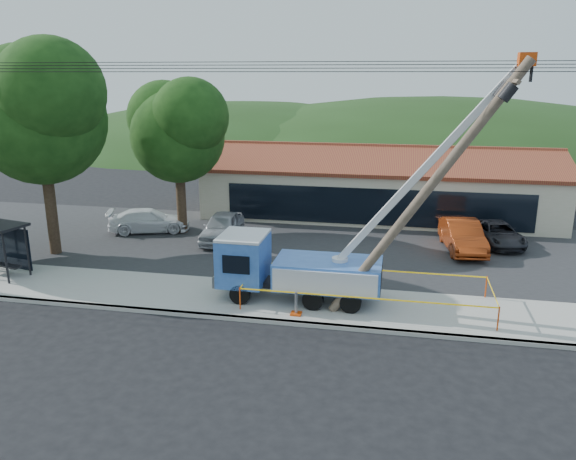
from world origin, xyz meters
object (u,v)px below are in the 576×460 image
at_px(utility_truck, 297,264).
at_px(bus_shelter, 1,237).
at_px(car_red, 461,252).
at_px(car_white, 150,233).
at_px(car_dark, 496,246).
at_px(car_silver, 223,242).
at_px(leaning_pole, 433,183).

bearing_deg(utility_truck, bus_shelter, 179.27).
relative_size(car_red, car_white, 1.04).
height_order(bus_shelter, car_dark, bus_shelter).
relative_size(car_silver, car_white, 0.98).
bearing_deg(utility_truck, car_dark, 46.33).
bearing_deg(bus_shelter, car_silver, 54.96).
height_order(car_silver, car_dark, car_silver).
height_order(utility_truck, car_silver, utility_truck).
xyz_separation_m(car_silver, car_dark, (14.87, 2.21, 0.00)).
relative_size(leaning_pole, car_dark, 2.19).
distance_m(car_red, car_dark, 2.48).
bearing_deg(car_white, utility_truck, -148.49).
relative_size(utility_truck, car_dark, 2.61).
bearing_deg(leaning_pole, bus_shelter, 176.71).
bearing_deg(car_silver, utility_truck, -56.72).
distance_m(bus_shelter, car_dark, 24.94).
xyz_separation_m(utility_truck, leaning_pole, (5.06, -0.90, 3.70)).
height_order(leaning_pole, car_white, leaning_pole).
xyz_separation_m(car_white, car_dark, (19.65, 1.31, 0.00)).
height_order(car_red, car_dark, car_red).
xyz_separation_m(utility_truck, bus_shelter, (-13.66, 0.17, 0.32)).
bearing_deg(car_dark, utility_truck, -145.24).
bearing_deg(bus_shelter, car_white, 80.85).
bearing_deg(car_red, bus_shelter, -166.06).
distance_m(utility_truck, car_dark, 13.56).
distance_m(car_red, car_white, 17.67).
height_order(leaning_pole, bus_shelter, leaning_pole).
relative_size(car_silver, car_dark, 1.04).
height_order(utility_truck, car_white, utility_truck).
bearing_deg(bus_shelter, leaning_pole, 9.37).
distance_m(car_silver, car_red, 12.91).
bearing_deg(car_silver, car_red, -0.07).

